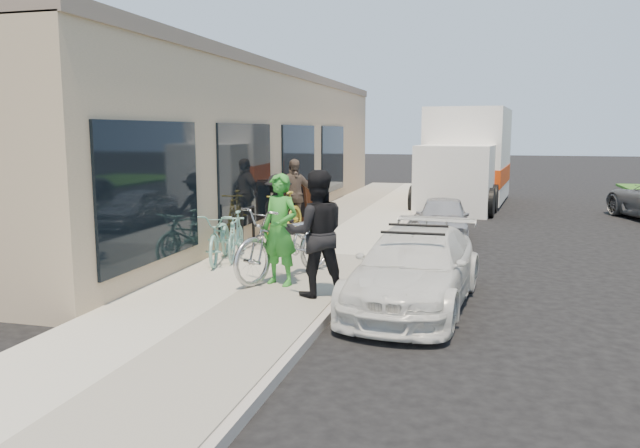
# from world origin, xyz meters

# --- Properties ---
(ground) EXTENTS (120.00, 120.00, 0.00)m
(ground) POSITION_xyz_m (0.00, 0.00, 0.00)
(ground) COLOR black
(ground) RESTS_ON ground
(sidewalk) EXTENTS (3.00, 34.00, 0.15)m
(sidewalk) POSITION_xyz_m (-2.00, 3.00, 0.07)
(sidewalk) COLOR #B3B0A1
(sidewalk) RESTS_ON ground
(curb) EXTENTS (0.12, 34.00, 0.13)m
(curb) POSITION_xyz_m (-0.45, 3.00, 0.07)
(curb) COLOR #A39C95
(curb) RESTS_ON ground
(storefront) EXTENTS (3.60, 20.00, 4.22)m
(storefront) POSITION_xyz_m (-5.24, 7.99, 2.12)
(storefront) COLOR tan
(storefront) RESTS_ON ground
(bike_rack) EXTENTS (0.09, 0.61, 0.86)m
(bike_rack) POSITION_xyz_m (-3.10, 3.07, 0.67)
(bike_rack) COLOR black
(bike_rack) RESTS_ON sidewalk
(sandwich_board) EXTENTS (0.83, 0.84, 1.11)m
(sandwich_board) POSITION_xyz_m (-3.03, 6.57, 0.72)
(sandwich_board) COLOR #33190E
(sandwich_board) RESTS_ON sidewalk
(sedan_white) EXTENTS (1.92, 3.99, 1.16)m
(sedan_white) POSITION_xyz_m (0.62, 0.21, 0.56)
(sedan_white) COLOR white
(sedan_white) RESTS_ON ground
(sedan_silver) EXTENTS (1.33, 3.04, 1.02)m
(sedan_silver) POSITION_xyz_m (0.62, 6.07, 0.51)
(sedan_silver) COLOR #AAABB0
(sedan_silver) RESTS_ON ground
(moving_truck) EXTENTS (3.16, 6.97, 3.33)m
(moving_truck) POSITION_xyz_m (0.92, 13.59, 1.48)
(moving_truck) COLOR white
(moving_truck) RESTS_ON ground
(tandem_bike) EXTENTS (1.67, 2.40, 1.20)m
(tandem_bike) POSITION_xyz_m (-1.55, 0.81, 0.75)
(tandem_bike) COLOR #BABABC
(tandem_bike) RESTS_ON sidewalk
(woman_rider) EXTENTS (0.73, 0.59, 1.75)m
(woman_rider) POSITION_xyz_m (-1.50, 0.38, 1.02)
(woman_rider) COLOR #308E2F
(woman_rider) RESTS_ON sidewalk
(man_standing) EXTENTS (1.10, 0.99, 1.85)m
(man_standing) POSITION_xyz_m (-0.79, -0.11, 1.07)
(man_standing) COLOR black
(man_standing) RESTS_ON sidewalk
(cruiser_bike_a) EXTENTS (0.72, 1.53, 0.89)m
(cruiser_bike_a) POSITION_xyz_m (-2.94, 2.05, 0.59)
(cruiser_bike_a) COLOR #7FBEAF
(cruiser_bike_a) RESTS_ON sidewalk
(cruiser_bike_b) EXTENTS (0.99, 1.84, 0.92)m
(cruiser_bike_b) POSITION_xyz_m (-3.12, 1.74, 0.61)
(cruiser_bike_b) COLOR #7FBEAF
(cruiser_bike_b) RESTS_ON sidewalk
(cruiser_bike_c) EXTENTS (0.81, 1.75, 1.01)m
(cruiser_bike_c) POSITION_xyz_m (-2.86, 4.71, 0.66)
(cruiser_bike_c) COLOR gold
(cruiser_bike_c) RESTS_ON sidewalk
(bystander_a) EXTENTS (1.13, 1.05, 1.52)m
(bystander_a) POSITION_xyz_m (-2.53, 3.36, 0.91)
(bystander_a) COLOR black
(bystander_a) RESTS_ON sidewalk
(bystander_b) EXTENTS (1.06, 0.97, 1.74)m
(bystander_b) POSITION_xyz_m (-2.84, 5.40, 1.02)
(bystander_b) COLOR brown
(bystander_b) RESTS_ON sidewalk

